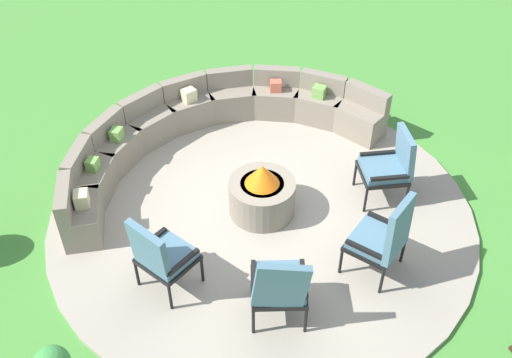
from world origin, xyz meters
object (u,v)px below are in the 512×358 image
at_px(lounge_chair_back_left, 384,237).
at_px(lounge_chair_back_right, 391,165).
at_px(curved_stone_bench, 206,129).
at_px(fire_pit, 262,194).
at_px(lounge_chair_front_right, 279,285).
at_px(lounge_chair_front_left, 161,255).

distance_m(lounge_chair_back_left, lounge_chair_back_right, 1.36).
distance_m(curved_stone_bench, lounge_chair_back_right, 2.74).
distance_m(fire_pit, curved_stone_bench, 1.64).
bearing_deg(lounge_chair_back_left, lounge_chair_front_right, 154.25).
relative_size(lounge_chair_front_right, lounge_chair_back_right, 1.04).
bearing_deg(fire_pit, curved_stone_bench, 96.67).
bearing_deg(lounge_chair_back_right, lounge_chair_front_right, 135.56).
distance_m(fire_pit, lounge_chair_back_left, 1.73).
height_order(fire_pit, lounge_chair_front_left, lounge_chair_front_left).
bearing_deg(lounge_chair_front_left, lounge_chair_back_left, 44.81).
distance_m(lounge_chair_front_left, lounge_chair_back_right, 3.21).
bearing_deg(lounge_chair_back_right, fire_pit, 92.76).
bearing_deg(lounge_chair_back_left, lounge_chair_front_left, 130.84).
relative_size(fire_pit, lounge_chair_back_left, 0.76).
height_order(lounge_chair_front_left, lounge_chair_back_left, lounge_chair_back_left).
relative_size(curved_stone_bench, lounge_chair_front_left, 4.56).
height_order(curved_stone_bench, lounge_chair_front_left, lounge_chair_front_left).
xyz_separation_m(fire_pit, curved_stone_bench, (-0.19, 1.63, 0.01)).
bearing_deg(fire_pit, lounge_chair_front_right, -107.38).
distance_m(lounge_chair_front_right, lounge_chair_back_right, 2.50).
relative_size(curved_stone_bench, lounge_chair_back_left, 4.32).
distance_m(curved_stone_bench, lounge_chair_front_right, 3.28).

